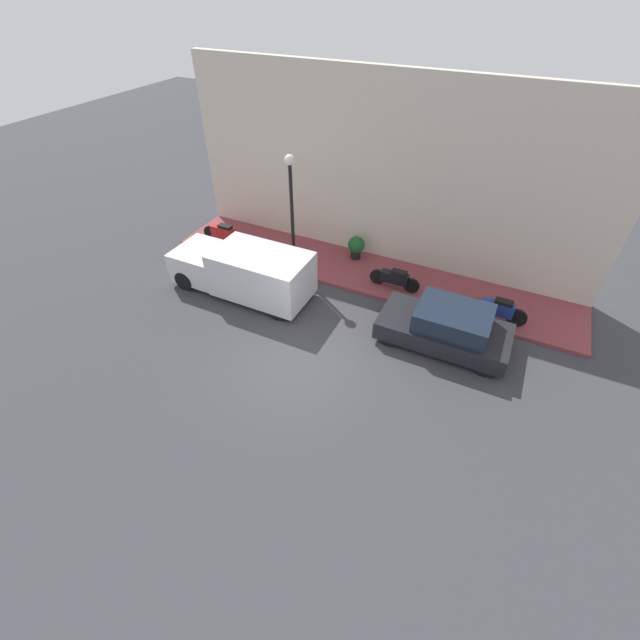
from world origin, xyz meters
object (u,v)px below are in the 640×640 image
motorcycle_red (224,233)px  motorcycle_blue (497,309)px  potted_plant (356,246)px  motorcycle_black (395,278)px  delivery_van (243,270)px  parked_car (446,327)px  streetlamp (291,196)px

motorcycle_red → motorcycle_blue: size_ratio=1.03×
motorcycle_blue → potted_plant: size_ratio=2.09×
motorcycle_blue → potted_plant: (1.53, 5.45, 0.06)m
motorcycle_red → motorcycle_black: bearing=-89.3°
delivery_van → motorcycle_blue: delivery_van is taller
delivery_van → motorcycle_red: 3.37m
parked_car → motorcycle_red: parked_car is taller
parked_car → streetlamp: 6.67m
motorcycle_red → streetlamp: size_ratio=0.46×
parked_car → motorcycle_red: (1.87, 9.42, -0.06)m
potted_plant → motorcycle_black: bearing=-122.1°
motorcycle_blue → potted_plant: bearing=74.3°
delivery_van → potted_plant: 4.51m
delivery_van → motorcycle_blue: (2.05, -8.17, -0.32)m
motorcycle_red → potted_plant: (1.33, -5.22, 0.05)m
delivery_van → motorcycle_red: bearing=47.8°
parked_car → motorcycle_black: size_ratio=2.13×
streetlamp → motorcycle_black: bearing=-84.9°
potted_plant → delivery_van: bearing=142.7°
streetlamp → potted_plant: (1.58, -1.85, -2.31)m
parked_car → motorcycle_black: (1.95, 2.23, -0.13)m
delivery_van → motorcycle_red: delivery_van is taller
delivery_van → potted_plant: bearing=-37.3°
delivery_van → potted_plant: (3.58, -2.72, -0.25)m
motorcycle_black → motorcycle_red: bearing=90.7°
streetlamp → motorcycle_blue: bearing=-89.6°
motorcycle_black → motorcycle_blue: motorcycle_blue is taller
motorcycle_red → potted_plant: 5.38m
potted_plant → streetlamp: bearing=130.6°
streetlamp → potted_plant: 3.35m
motorcycle_blue → motorcycle_red: bearing=88.9°
delivery_van → streetlamp: size_ratio=1.18×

